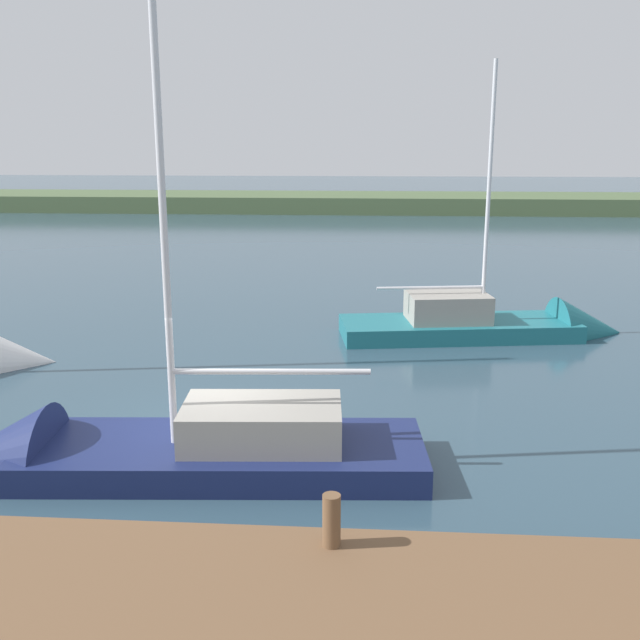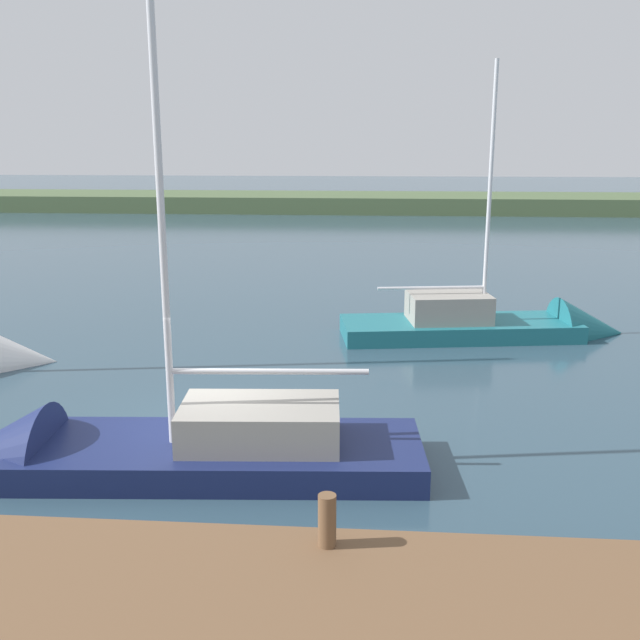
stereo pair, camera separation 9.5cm
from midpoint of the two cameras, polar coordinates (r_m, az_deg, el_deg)
name	(u,v)px [view 2 (the right image)]	position (r m, az deg, el deg)	size (l,w,h in m)	color
ground_plane	(205,439)	(13.13, -8.85, -9.24)	(200.00, 200.00, 0.00)	#2D4756
far_shoreline	(338,210)	(56.06, 1.44, 8.63)	(180.00, 8.00, 2.40)	#4C603D
dock_pier	(90,607)	(8.60, -17.33, -20.76)	(24.62, 2.54, 0.63)	brown
mooring_post_near	(327,520)	(8.51, 0.89, -15.47)	(0.21, 0.21, 0.63)	brown
sailboat_mid_channel	(505,331)	(20.19, 14.44, -0.87)	(7.86, 3.11, 8.07)	#1E6B75
sailboat_far_right	(142,462)	(12.20, -13.63, -10.77)	(7.99, 2.62, 9.85)	navy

